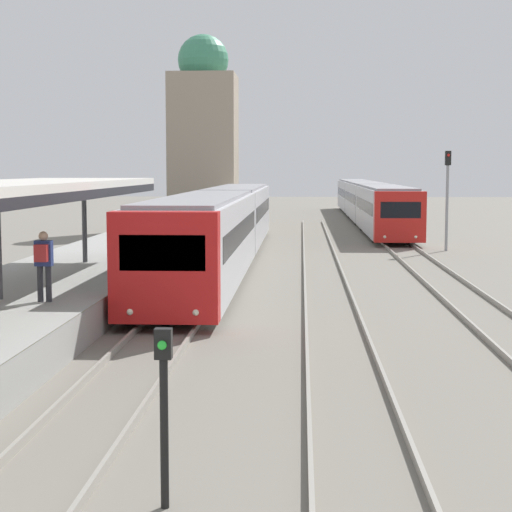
% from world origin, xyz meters
% --- Properties ---
extents(person_on_platform, '(0.40, 0.40, 1.66)m').
position_xyz_m(person_on_platform, '(-2.72, 14.98, 1.87)').
color(person_on_platform, '#2D2D33').
rests_on(person_on_platform, station_platform).
extents(train_near, '(2.68, 32.64, 3.10)m').
position_xyz_m(train_near, '(0.00, 31.87, 1.72)').
color(train_near, red).
rests_on(train_near, ground_plane).
extents(train_far, '(2.63, 44.57, 2.99)m').
position_xyz_m(train_far, '(8.34, 61.24, 1.66)').
color(train_far, red).
rests_on(train_far, ground_plane).
extents(signal_post_near, '(0.20, 0.21, 2.15)m').
position_xyz_m(signal_post_near, '(1.72, 5.08, 1.32)').
color(signal_post_near, black).
rests_on(signal_post_near, ground_plane).
extents(signal_mast_far, '(0.28, 0.29, 4.88)m').
position_xyz_m(signal_mast_far, '(10.43, 37.59, 3.08)').
color(signal_mast_far, gray).
rests_on(signal_mast_far, ground_plane).
extents(distant_domed_building, '(4.29, 4.29, 12.69)m').
position_xyz_m(distant_domed_building, '(-3.10, 51.55, 6.03)').
color(distant_domed_building, gray).
rests_on(distant_domed_building, ground_plane).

